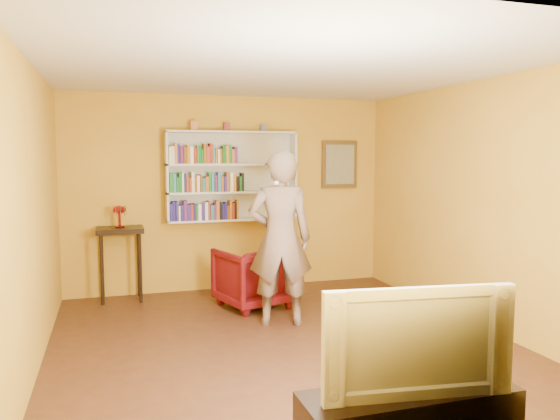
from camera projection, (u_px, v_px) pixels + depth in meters
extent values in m
cube|color=#3F2314|center=(284.00, 351.00, 5.43)|extent=(5.30, 5.80, 0.12)
cube|color=gold|center=(230.00, 193.00, 7.68)|extent=(5.30, 0.04, 2.70)
cube|color=gold|center=(428.00, 256.00, 2.89)|extent=(5.30, 0.04, 2.70)
cube|color=gold|center=(29.00, 218.00, 4.62)|extent=(0.04, 5.80, 2.70)
cube|color=gold|center=(481.00, 204.00, 5.96)|extent=(0.04, 5.80, 2.70)
cube|color=silver|center=(284.00, 65.00, 5.15)|extent=(5.30, 5.80, 0.06)
cube|color=silver|center=(230.00, 176.00, 7.62)|extent=(1.80, 0.03, 1.20)
cube|color=silver|center=(167.00, 177.00, 7.23)|extent=(0.03, 0.28, 1.20)
cube|color=silver|center=(293.00, 175.00, 7.76)|extent=(0.03, 0.28, 1.20)
cube|color=silver|center=(232.00, 219.00, 7.55)|extent=(1.80, 0.28, 0.03)
cube|color=silver|center=(232.00, 192.00, 7.52)|extent=(1.80, 0.28, 0.03)
cube|color=silver|center=(232.00, 164.00, 7.48)|extent=(1.80, 0.28, 0.03)
cube|color=silver|center=(232.00, 132.00, 7.44)|extent=(1.80, 0.28, 0.03)
cube|color=navy|center=(171.00, 212.00, 7.26)|extent=(0.03, 0.18, 0.23)
cube|color=navy|center=(173.00, 211.00, 7.26)|extent=(0.04, 0.18, 0.26)
cube|color=navy|center=(177.00, 211.00, 7.27)|extent=(0.03, 0.17, 0.26)
cube|color=white|center=(179.00, 213.00, 7.29)|extent=(0.02, 0.18, 0.20)
cube|color=navy|center=(182.00, 213.00, 7.28)|extent=(0.04, 0.15, 0.21)
cube|color=#5E246E|center=(185.00, 210.00, 7.30)|extent=(0.04, 0.17, 0.27)
cube|color=navy|center=(188.00, 212.00, 7.31)|extent=(0.04, 0.16, 0.21)
cube|color=#9F2C18|center=(191.00, 212.00, 7.34)|extent=(0.04, 0.18, 0.22)
cube|color=navy|center=(194.00, 212.00, 7.34)|extent=(0.02, 0.17, 0.22)
cube|color=#197321|center=(196.00, 212.00, 7.35)|extent=(0.02, 0.16, 0.21)
cube|color=white|center=(199.00, 212.00, 7.35)|extent=(0.04, 0.15, 0.22)
cube|color=navy|center=(203.00, 212.00, 7.36)|extent=(0.04, 0.15, 0.22)
cube|color=white|center=(206.00, 211.00, 7.39)|extent=(0.04, 0.19, 0.24)
cube|color=#9F2C18|center=(209.00, 210.00, 7.39)|extent=(0.03, 0.15, 0.26)
cube|color=teal|center=(211.00, 212.00, 7.42)|extent=(0.04, 0.19, 0.20)
cube|color=#5E246E|center=(214.00, 212.00, 7.42)|extent=(0.03, 0.17, 0.21)
cube|color=#B56124|center=(217.00, 210.00, 7.43)|extent=(0.04, 0.17, 0.26)
cube|color=black|center=(220.00, 210.00, 7.45)|extent=(0.03, 0.17, 0.24)
cube|color=navy|center=(222.00, 211.00, 7.45)|extent=(0.03, 0.15, 0.22)
cube|color=navy|center=(225.00, 211.00, 7.45)|extent=(0.03, 0.14, 0.23)
cube|color=brown|center=(227.00, 212.00, 7.47)|extent=(0.03, 0.16, 0.19)
cube|color=#B97B20|center=(230.00, 210.00, 7.48)|extent=(0.03, 0.17, 0.26)
cube|color=#9F2C18|center=(232.00, 211.00, 7.48)|extent=(0.03, 0.14, 0.23)
cube|color=black|center=(234.00, 210.00, 7.51)|extent=(0.03, 0.18, 0.23)
cube|color=#B97B20|center=(237.00, 209.00, 7.50)|extent=(0.03, 0.14, 0.26)
cube|color=#197321|center=(171.00, 183.00, 7.21)|extent=(0.04, 0.16, 0.26)
cube|color=teal|center=(174.00, 183.00, 7.23)|extent=(0.04, 0.18, 0.25)
cube|color=#197321|center=(177.00, 185.00, 7.25)|extent=(0.02, 0.19, 0.20)
cube|color=#197321|center=(180.00, 182.00, 7.26)|extent=(0.04, 0.19, 0.26)
cube|color=white|center=(182.00, 182.00, 7.25)|extent=(0.02, 0.16, 0.26)
cube|color=navy|center=(184.00, 183.00, 7.27)|extent=(0.03, 0.19, 0.25)
cube|color=brown|center=(187.00, 184.00, 7.27)|extent=(0.03, 0.16, 0.23)
cube|color=#9F2C18|center=(190.00, 185.00, 7.29)|extent=(0.02, 0.17, 0.19)
cube|color=white|center=(192.00, 182.00, 7.30)|extent=(0.04, 0.17, 0.27)
cube|color=brown|center=(195.00, 184.00, 7.30)|extent=(0.02, 0.15, 0.21)
cube|color=white|center=(198.00, 184.00, 7.32)|extent=(0.04, 0.16, 0.22)
cube|color=brown|center=(201.00, 183.00, 7.32)|extent=(0.02, 0.15, 0.24)
cube|color=teal|center=(203.00, 185.00, 7.35)|extent=(0.04, 0.18, 0.19)
cube|color=#B56124|center=(206.00, 184.00, 7.36)|extent=(0.04, 0.18, 0.21)
cube|color=#197321|center=(209.00, 182.00, 7.35)|extent=(0.03, 0.15, 0.26)
cube|color=teal|center=(212.00, 182.00, 7.38)|extent=(0.04, 0.17, 0.25)
cube|color=#5E246E|center=(215.00, 183.00, 7.40)|extent=(0.04, 0.19, 0.22)
cube|color=teal|center=(218.00, 182.00, 7.40)|extent=(0.04, 0.16, 0.26)
cube|color=brown|center=(221.00, 184.00, 7.41)|extent=(0.03, 0.15, 0.22)
cube|color=navy|center=(224.00, 184.00, 7.42)|extent=(0.03, 0.15, 0.21)
cube|color=brown|center=(227.00, 182.00, 7.43)|extent=(0.04, 0.17, 0.26)
cube|color=white|center=(231.00, 182.00, 7.45)|extent=(0.04, 0.17, 0.26)
cube|color=#B97B20|center=(234.00, 183.00, 7.47)|extent=(0.03, 0.17, 0.23)
cube|color=black|center=(237.00, 184.00, 7.48)|extent=(0.04, 0.17, 0.20)
cube|color=#197321|center=(240.00, 184.00, 7.48)|extent=(0.03, 0.15, 0.20)
cube|color=black|center=(242.00, 182.00, 7.49)|extent=(0.03, 0.15, 0.25)
cube|color=white|center=(170.00, 155.00, 7.18)|extent=(0.04, 0.17, 0.22)
cube|color=white|center=(173.00, 155.00, 7.19)|extent=(0.02, 0.18, 0.23)
cube|color=#B56124|center=(176.00, 154.00, 7.18)|extent=(0.03, 0.15, 0.26)
cube|color=navy|center=(178.00, 154.00, 7.21)|extent=(0.03, 0.17, 0.26)
cube|color=#5E246E|center=(181.00, 155.00, 7.22)|extent=(0.04, 0.18, 0.24)
cube|color=brown|center=(185.00, 155.00, 7.23)|extent=(0.04, 0.17, 0.22)
cube|color=#B97B20|center=(188.00, 154.00, 7.24)|extent=(0.04, 0.16, 0.24)
cube|color=white|center=(191.00, 155.00, 7.24)|extent=(0.04, 0.14, 0.23)
cube|color=#9F2C18|center=(194.00, 156.00, 7.28)|extent=(0.03, 0.19, 0.21)
cube|color=#197321|center=(197.00, 154.00, 7.28)|extent=(0.02, 0.16, 0.24)
cube|color=#197321|center=(199.00, 155.00, 7.29)|extent=(0.03, 0.17, 0.24)
cube|color=#197321|center=(201.00, 156.00, 7.31)|extent=(0.02, 0.19, 0.20)
cube|color=brown|center=(204.00, 154.00, 7.31)|extent=(0.04, 0.17, 0.27)
cube|color=#9F2C18|center=(207.00, 155.00, 7.32)|extent=(0.04, 0.18, 0.23)
cube|color=#9F2C18|center=(210.00, 154.00, 7.34)|extent=(0.04, 0.18, 0.27)
cube|color=teal|center=(213.00, 154.00, 7.34)|extent=(0.03, 0.17, 0.25)
cube|color=#B97B20|center=(216.00, 156.00, 7.34)|extent=(0.02, 0.15, 0.21)
cube|color=white|center=(218.00, 156.00, 7.35)|extent=(0.03, 0.15, 0.19)
cube|color=brown|center=(220.00, 156.00, 7.38)|extent=(0.03, 0.19, 0.20)
cube|color=#197321|center=(223.00, 155.00, 7.38)|extent=(0.04, 0.16, 0.23)
cube|color=#B97B20|center=(227.00, 154.00, 7.39)|extent=(0.04, 0.15, 0.25)
cube|color=#197321|center=(229.00, 154.00, 7.42)|extent=(0.03, 0.18, 0.25)
cube|color=#B56124|center=(232.00, 156.00, 7.43)|extent=(0.04, 0.18, 0.19)
cube|color=#5E246E|center=(235.00, 155.00, 7.44)|extent=(0.04, 0.18, 0.23)
cube|color=#C56E38|center=(194.00, 126.00, 7.28)|extent=(0.09, 0.09, 0.13)
cube|color=maroon|center=(227.00, 127.00, 7.41)|extent=(0.08, 0.08, 0.11)
cube|color=slate|center=(263.00, 128.00, 7.56)|extent=(0.07, 0.07, 0.09)
cube|color=#513717|center=(339.00, 164.00, 8.08)|extent=(0.55, 0.04, 0.70)
cube|color=gray|center=(340.00, 164.00, 8.05)|extent=(0.45, 0.02, 0.58)
cylinder|color=black|center=(102.00, 270.00, 6.84)|extent=(0.04, 0.04, 0.89)
cylinder|color=black|center=(140.00, 268.00, 6.98)|extent=(0.04, 0.04, 0.89)
cylinder|color=black|center=(102.00, 265.00, 7.16)|extent=(0.04, 0.04, 0.89)
cylinder|color=black|center=(139.00, 263.00, 7.30)|extent=(0.04, 0.04, 0.89)
cube|color=black|center=(120.00, 230.00, 7.02)|extent=(0.59, 0.45, 0.06)
cylinder|color=maroon|center=(120.00, 227.00, 7.02)|extent=(0.12, 0.12, 0.02)
cylinder|color=maroon|center=(120.00, 220.00, 7.01)|extent=(0.03, 0.03, 0.15)
ellipsoid|color=maroon|center=(119.00, 210.00, 7.00)|extent=(0.16, 0.16, 0.11)
cylinder|color=beige|center=(126.00, 210.00, 7.02)|extent=(0.01, 0.01, 0.12)
cylinder|color=beige|center=(124.00, 210.00, 7.07)|extent=(0.01, 0.01, 0.12)
cylinder|color=beige|center=(120.00, 210.00, 7.08)|extent=(0.01, 0.01, 0.12)
cylinder|color=beige|center=(116.00, 210.00, 7.05)|extent=(0.01, 0.01, 0.12)
cylinder|color=beige|center=(113.00, 210.00, 7.00)|extent=(0.01, 0.01, 0.12)
cylinder|color=beige|center=(113.00, 211.00, 6.95)|extent=(0.01, 0.01, 0.12)
cylinder|color=beige|center=(116.00, 211.00, 6.92)|extent=(0.01, 0.01, 0.12)
cylinder|color=beige|center=(121.00, 211.00, 6.92)|extent=(0.01, 0.01, 0.12)
cylinder|color=beige|center=(124.00, 211.00, 6.97)|extent=(0.01, 0.01, 0.12)
imported|color=#49050D|center=(253.00, 277.00, 6.80)|extent=(0.99, 1.01, 0.74)
imported|color=#745F55|center=(280.00, 239.00, 6.02)|extent=(0.79, 0.62, 1.94)
cube|color=white|center=(274.00, 183.00, 5.69)|extent=(0.04, 0.15, 0.04)
imported|color=black|center=(411.00, 337.00, 3.23)|extent=(1.15, 0.29, 0.66)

